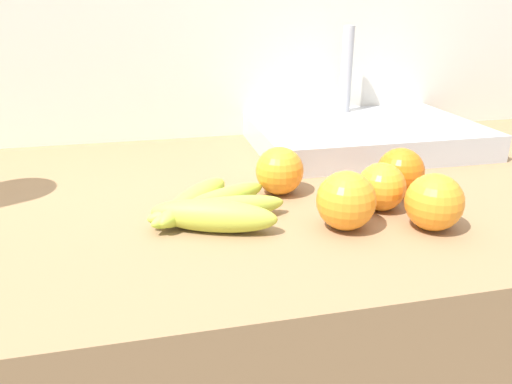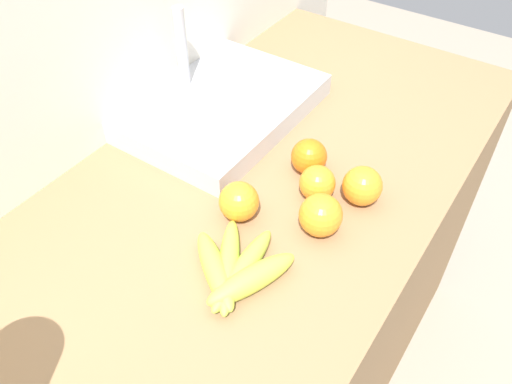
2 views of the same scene
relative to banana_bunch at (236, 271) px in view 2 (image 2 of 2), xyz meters
name	(u,v)px [view 2 (image 2 of 2)]	position (x,y,z in m)	size (l,w,h in m)	color
counter	(211,371)	(0.02, 0.10, -0.47)	(1.79, 0.66, 0.89)	olive
wall_back	(82,247)	(0.02, 0.46, -0.26)	(2.19, 0.06, 1.30)	silver
banana_bunch	(236,271)	(0.00, 0.00, 0.00)	(0.19, 0.19, 0.04)	#B8C53F
orange_back_right	(309,157)	(0.29, 0.04, 0.02)	(0.07, 0.07, 0.07)	orange
orange_back_left	(321,215)	(0.17, -0.06, 0.02)	(0.08, 0.08, 0.08)	orange
orange_center	(239,201)	(0.12, 0.08, 0.02)	(0.07, 0.07, 0.07)	orange
orange_right	(362,186)	(0.28, -0.09, 0.02)	(0.07, 0.07, 0.07)	orange
orange_front	(317,183)	(0.24, -0.01, 0.02)	(0.07, 0.07, 0.07)	orange
sink_basin	(223,106)	(0.35, 0.28, 0.01)	(0.43, 0.30, 0.23)	#B7BABF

